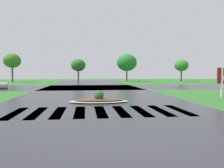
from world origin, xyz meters
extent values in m
cube|color=#2D6628|center=(0.00, 0.00, -0.05)|extent=(120.00, 120.00, 0.10)
cube|color=#2B2B30|center=(0.00, 10.00, 0.00)|extent=(10.93, 80.00, 0.01)
cube|color=#2B2B30|center=(0.00, 22.17, 0.00)|extent=(90.00, 9.83, 0.01)
cube|color=white|center=(-3.60, 5.05, 0.00)|extent=(0.45, 3.09, 0.01)
cube|color=white|center=(-2.70, 5.05, 0.00)|extent=(0.45, 3.09, 0.01)
cube|color=white|center=(-1.80, 5.05, 0.00)|extent=(0.45, 3.09, 0.01)
cube|color=white|center=(-0.90, 5.05, 0.00)|extent=(0.45, 3.09, 0.01)
cube|color=white|center=(0.00, 5.05, 0.00)|extent=(0.45, 3.09, 0.01)
cube|color=white|center=(0.90, 5.05, 0.00)|extent=(0.45, 3.09, 0.01)
cube|color=white|center=(1.80, 5.05, 0.00)|extent=(0.45, 3.09, 0.01)
cube|color=white|center=(2.70, 5.05, 0.00)|extent=(0.45, 3.09, 0.01)
cube|color=white|center=(3.60, 5.05, 0.00)|extent=(0.45, 3.09, 0.01)
cube|color=white|center=(8.98, 10.22, 1.06)|extent=(0.14, 0.14, 2.13)
ellipsoid|color=#9E9B93|center=(0.12, 8.22, 0.06)|extent=(3.42, 1.63, 0.12)
ellipsoid|color=brown|center=(0.12, 8.22, 0.15)|extent=(2.80, 1.33, 0.10)
sphere|color=#2D6023|center=(0.12, 8.22, 0.40)|extent=(0.56, 0.56, 0.56)
cylinder|color=#9E9B93|center=(-9.66, 20.30, 0.36)|extent=(1.57, 0.95, 0.71)
cylinder|color=#4C3823|center=(-14.60, 40.23, 1.48)|extent=(0.28, 0.28, 2.95)
ellipsoid|color=#366F1F|center=(-14.60, 40.23, 4.08)|extent=(3.21, 3.21, 2.73)
cylinder|color=#4C3823|center=(-2.10, 40.63, 1.14)|extent=(0.28, 0.28, 2.29)
ellipsoid|color=#286422|center=(-2.10, 40.63, 3.29)|extent=(2.89, 2.89, 2.45)
cylinder|color=#4C3823|center=(7.84, 41.32, 1.22)|extent=(0.28, 0.28, 2.44)
ellipsoid|color=#24732B|center=(7.84, 41.32, 3.89)|extent=(4.12, 4.12, 3.51)
cylinder|color=#4C3823|center=(18.79, 39.28, 1.15)|extent=(0.28, 0.28, 2.30)
ellipsoid|color=#347729|center=(18.79, 39.28, 3.28)|extent=(2.81, 2.81, 2.39)
camera|label=1|loc=(-0.64, -4.71, 1.68)|focal=36.03mm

